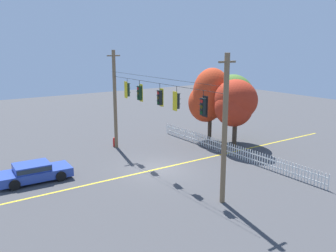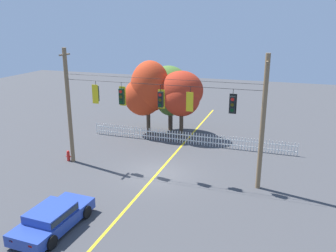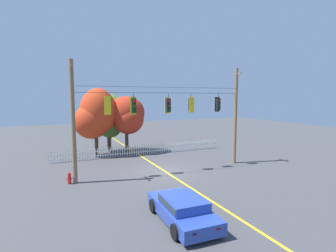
{
  "view_description": "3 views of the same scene",
  "coord_description": "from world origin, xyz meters",
  "px_view_note": "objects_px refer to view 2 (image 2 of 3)",
  "views": [
    {
      "loc": [
        19.55,
        -12.52,
        8.28
      ],
      "look_at": [
        0.02,
        0.8,
        2.92
      ],
      "focal_mm": 38.22,
      "sensor_mm": 36.0,
      "label": 1
    },
    {
      "loc": [
        7.38,
        -19.68,
        9.54
      ],
      "look_at": [
        0.63,
        0.27,
        3.22
      ],
      "focal_mm": 37.35,
      "sensor_mm": 36.0,
      "label": 2
    },
    {
      "loc": [
        -7.76,
        -17.63,
        5.58
      ],
      "look_at": [
        0.26,
        0.08,
        3.43
      ],
      "focal_mm": 28.18,
      "sensor_mm": 36.0,
      "label": 3
    }
  ],
  "objects_px": {
    "traffic_signal_northbound_primary": "(122,96)",
    "traffic_signal_southbound_primary": "(161,99)",
    "autumn_oak_far_east": "(181,94)",
    "fire_hydrant": "(68,156)",
    "traffic_signal_northbound_secondary": "(96,94)",
    "parked_car": "(53,217)",
    "traffic_signal_eastbound_side": "(190,101)",
    "traffic_signal_westbound_side": "(233,104)",
    "autumn_maple_near_fence": "(147,90)",
    "autumn_maple_mid": "(169,92)"
  },
  "relations": [
    {
      "from": "traffic_signal_northbound_primary",
      "to": "traffic_signal_southbound_primary",
      "type": "height_order",
      "value": "same"
    },
    {
      "from": "autumn_oak_far_east",
      "to": "fire_hydrant",
      "type": "xyz_separation_m",
      "value": [
        -6.05,
        -7.77,
        -3.38
      ]
    },
    {
      "from": "traffic_signal_northbound_secondary",
      "to": "parked_car",
      "type": "relative_size",
      "value": 0.33
    },
    {
      "from": "fire_hydrant",
      "to": "traffic_signal_northbound_primary",
      "type": "bearing_deg",
      "value": 0.35
    },
    {
      "from": "traffic_signal_eastbound_side",
      "to": "traffic_signal_northbound_primary",
      "type": "bearing_deg",
      "value": 179.75
    },
    {
      "from": "traffic_signal_westbound_side",
      "to": "autumn_oak_far_east",
      "type": "relative_size",
      "value": 0.26
    },
    {
      "from": "autumn_oak_far_east",
      "to": "traffic_signal_westbound_side",
      "type": "bearing_deg",
      "value": -55.38
    },
    {
      "from": "traffic_signal_southbound_primary",
      "to": "parked_car",
      "type": "height_order",
      "value": "traffic_signal_southbound_primary"
    },
    {
      "from": "traffic_signal_northbound_secondary",
      "to": "traffic_signal_southbound_primary",
      "type": "xyz_separation_m",
      "value": [
        4.46,
        0.02,
        -0.07
      ]
    },
    {
      "from": "autumn_maple_near_fence",
      "to": "autumn_maple_mid",
      "type": "distance_m",
      "value": 2.07
    },
    {
      "from": "traffic_signal_eastbound_side",
      "to": "parked_car",
      "type": "relative_size",
      "value": 0.34
    },
    {
      "from": "traffic_signal_northbound_secondary",
      "to": "fire_hydrant",
      "type": "relative_size",
      "value": 1.9
    },
    {
      "from": "traffic_signal_northbound_secondary",
      "to": "fire_hydrant",
      "type": "bearing_deg",
      "value": -179.84
    },
    {
      "from": "traffic_signal_northbound_secondary",
      "to": "autumn_maple_mid",
      "type": "height_order",
      "value": "autumn_maple_mid"
    },
    {
      "from": "traffic_signal_northbound_secondary",
      "to": "traffic_signal_eastbound_side",
      "type": "bearing_deg",
      "value": 0.01
    },
    {
      "from": "traffic_signal_southbound_primary",
      "to": "traffic_signal_westbound_side",
      "type": "xyz_separation_m",
      "value": [
        4.39,
        -0.0,
        0.03
      ]
    },
    {
      "from": "traffic_signal_northbound_primary",
      "to": "autumn_maple_mid",
      "type": "bearing_deg",
      "value": 89.2
    },
    {
      "from": "traffic_signal_westbound_side",
      "to": "autumn_oak_far_east",
      "type": "xyz_separation_m",
      "value": [
        -5.35,
        7.75,
        -1.23
      ]
    },
    {
      "from": "traffic_signal_northbound_primary",
      "to": "parked_car",
      "type": "xyz_separation_m",
      "value": [
        -0.11,
        -7.59,
        -4.37
      ]
    },
    {
      "from": "traffic_signal_northbound_primary",
      "to": "traffic_signal_westbound_side",
      "type": "relative_size",
      "value": 1.03
    },
    {
      "from": "traffic_signal_westbound_side",
      "to": "autumn_maple_mid",
      "type": "relative_size",
      "value": 0.25
    },
    {
      "from": "autumn_maple_near_fence",
      "to": "traffic_signal_northbound_secondary",
      "type": "bearing_deg",
      "value": -93.38
    },
    {
      "from": "traffic_signal_southbound_primary",
      "to": "traffic_signal_eastbound_side",
      "type": "bearing_deg",
      "value": -0.58
    },
    {
      "from": "traffic_signal_eastbound_side",
      "to": "autumn_oak_far_east",
      "type": "xyz_separation_m",
      "value": [
        -2.84,
        7.77,
        -1.22
      ]
    },
    {
      "from": "autumn_oak_far_east",
      "to": "traffic_signal_northbound_primary",
      "type": "bearing_deg",
      "value": -102.19
    },
    {
      "from": "traffic_signal_eastbound_side",
      "to": "traffic_signal_westbound_side",
      "type": "relative_size",
      "value": 1.0
    },
    {
      "from": "traffic_signal_northbound_secondary",
      "to": "traffic_signal_northbound_primary",
      "type": "distance_m",
      "value": 1.83
    },
    {
      "from": "traffic_signal_eastbound_side",
      "to": "fire_hydrant",
      "type": "bearing_deg",
      "value": -179.95
    },
    {
      "from": "traffic_signal_southbound_primary",
      "to": "autumn_maple_near_fence",
      "type": "xyz_separation_m",
      "value": [
        -4.01,
        7.7,
        -1.09
      ]
    },
    {
      "from": "traffic_signal_southbound_primary",
      "to": "parked_car",
      "type": "relative_size",
      "value": 0.34
    },
    {
      "from": "autumn_maple_near_fence",
      "to": "autumn_maple_mid",
      "type": "height_order",
      "value": "autumn_maple_near_fence"
    },
    {
      "from": "parked_car",
      "to": "fire_hydrant",
      "type": "relative_size",
      "value": 5.71
    },
    {
      "from": "traffic_signal_eastbound_side",
      "to": "traffic_signal_westbound_side",
      "type": "xyz_separation_m",
      "value": [
        2.51,
        0.02,
        0.01
      ]
    },
    {
      "from": "traffic_signal_northbound_secondary",
      "to": "autumn_maple_mid",
      "type": "xyz_separation_m",
      "value": [
        1.95,
        9.13,
        -1.45
      ]
    },
    {
      "from": "traffic_signal_southbound_primary",
      "to": "autumn_maple_mid",
      "type": "xyz_separation_m",
      "value": [
        -2.51,
        9.11,
        -1.39
      ]
    },
    {
      "from": "traffic_signal_southbound_primary",
      "to": "autumn_oak_far_east",
      "type": "bearing_deg",
      "value": 97.09
    },
    {
      "from": "autumn_oak_far_east",
      "to": "parked_car",
      "type": "bearing_deg",
      "value": -96.62
    },
    {
      "from": "autumn_maple_near_fence",
      "to": "parked_car",
      "type": "relative_size",
      "value": 1.45
    },
    {
      "from": "traffic_signal_northbound_secondary",
      "to": "traffic_signal_eastbound_side",
      "type": "xyz_separation_m",
      "value": [
        6.34,
        0.0,
        -0.05
      ]
    },
    {
      "from": "traffic_signal_northbound_secondary",
      "to": "autumn_maple_near_fence",
      "type": "distance_m",
      "value": 7.82
    },
    {
      "from": "autumn_maple_mid",
      "to": "parked_car",
      "type": "height_order",
      "value": "autumn_maple_mid"
    },
    {
      "from": "autumn_maple_near_fence",
      "to": "fire_hydrant",
      "type": "relative_size",
      "value": 8.3
    },
    {
      "from": "autumn_maple_near_fence",
      "to": "traffic_signal_southbound_primary",
      "type": "bearing_deg",
      "value": -62.52
    },
    {
      "from": "autumn_oak_far_east",
      "to": "autumn_maple_mid",
      "type": "bearing_deg",
      "value": 138.67
    },
    {
      "from": "traffic_signal_northbound_primary",
      "to": "autumn_maple_near_fence",
      "type": "height_order",
      "value": "autumn_maple_near_fence"
    },
    {
      "from": "parked_car",
      "to": "traffic_signal_northbound_primary",
      "type": "bearing_deg",
      "value": 89.19
    },
    {
      "from": "autumn_oak_far_east",
      "to": "fire_hydrant",
      "type": "bearing_deg",
      "value": -127.88
    },
    {
      "from": "traffic_signal_northbound_primary",
      "to": "traffic_signal_westbound_side",
      "type": "distance_m",
      "value": 7.02
    },
    {
      "from": "traffic_signal_northbound_primary",
      "to": "autumn_maple_near_fence",
      "type": "bearing_deg",
      "value": 100.08
    },
    {
      "from": "autumn_maple_mid",
      "to": "autumn_oak_far_east",
      "type": "height_order",
      "value": "autumn_maple_mid"
    }
  ]
}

